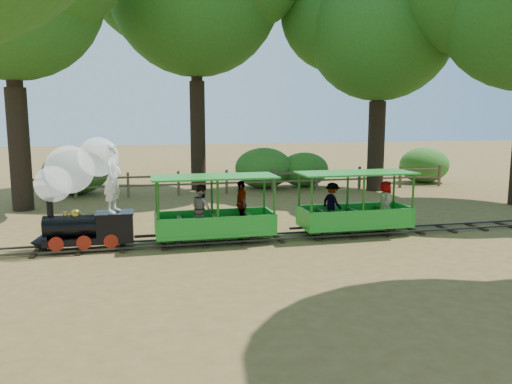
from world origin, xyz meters
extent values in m
plane|color=olive|center=(0.00, 0.00, 0.00)|extent=(90.00, 90.00, 0.00)
cube|color=#3F3D3A|center=(0.00, -0.30, 0.08)|extent=(22.00, 0.05, 0.05)
cube|color=#3F3D3A|center=(0.00, 0.30, 0.08)|extent=(22.00, 0.05, 0.05)
cube|color=#382314|center=(0.00, 0.00, 0.03)|extent=(0.12, 1.00, 0.05)
cube|color=#382314|center=(-5.00, 0.00, 0.03)|extent=(0.12, 1.00, 0.05)
cube|color=#382314|center=(5.00, 0.00, 0.03)|extent=(0.12, 1.00, 0.05)
cube|color=black|center=(-5.77, 0.00, 0.27)|extent=(2.09, 0.67, 0.17)
cylinder|color=black|center=(-6.10, 0.00, 0.62)|extent=(1.33, 0.53, 0.53)
cylinder|color=black|center=(-6.62, 0.00, 1.10)|extent=(0.15, 0.15, 0.42)
sphere|color=#AF8D2A|center=(-6.05, 0.00, 0.91)|extent=(0.25, 0.25, 0.25)
cylinder|color=#AF8D2A|center=(-6.29, 0.00, 0.93)|extent=(0.10, 0.10, 0.10)
cube|color=black|center=(-5.15, 0.00, 0.62)|extent=(0.86, 0.67, 0.52)
cube|color=black|center=(-5.15, 0.00, 0.90)|extent=(0.90, 0.72, 0.04)
cone|color=black|center=(-6.91, 0.00, 0.25)|extent=(0.43, 0.61, 0.61)
cylinder|color=#AF8D2A|center=(-6.79, 0.00, 0.72)|extent=(0.10, 0.13, 0.13)
cylinder|color=maroon|center=(-6.48, -0.34, 0.27)|extent=(0.34, 0.06, 0.34)
cylinder|color=maroon|center=(-6.48, 0.34, 0.27)|extent=(0.34, 0.06, 0.34)
cylinder|color=maroon|center=(-5.86, -0.34, 0.27)|extent=(0.34, 0.06, 0.34)
cylinder|color=maroon|center=(-5.86, 0.34, 0.27)|extent=(0.34, 0.06, 0.34)
cylinder|color=maroon|center=(-5.24, -0.34, 0.27)|extent=(0.34, 0.06, 0.34)
cylinder|color=maroon|center=(-5.24, 0.34, 0.27)|extent=(0.34, 0.06, 0.34)
sphere|color=white|center=(-6.53, 0.05, 1.64)|extent=(0.86, 0.86, 0.86)
sphere|color=white|center=(-6.15, 0.10, 1.97)|extent=(1.14, 1.14, 1.14)
sphere|color=white|center=(-5.48, 0.15, 2.26)|extent=(0.95, 0.95, 0.95)
imported|color=white|center=(-5.16, -0.04, 1.76)|extent=(0.57, 0.71, 1.69)
cube|color=green|center=(-2.69, 0.00, 0.29)|extent=(3.01, 1.15, 0.09)
cube|color=#1E5814|center=(-2.69, 0.00, 0.19)|extent=(2.71, 0.44, 0.12)
cube|color=green|center=(-2.69, -0.54, 0.56)|extent=(3.01, 0.05, 0.44)
cube|color=green|center=(-2.69, 0.54, 0.56)|extent=(3.01, 0.05, 0.44)
cube|color=green|center=(-2.69, 0.00, 1.71)|extent=(3.14, 1.28, 0.04)
cylinder|color=#1E5814|center=(-4.12, -0.52, 1.00)|extent=(0.06, 0.06, 1.42)
cylinder|color=#1E5814|center=(-4.12, 0.52, 1.00)|extent=(0.06, 0.06, 1.42)
cylinder|color=#1E5814|center=(-1.25, -0.52, 1.00)|extent=(0.06, 0.06, 1.42)
cylinder|color=#1E5814|center=(-1.25, 0.52, 1.00)|extent=(0.06, 0.06, 1.42)
cube|color=#1E5814|center=(-3.59, 0.00, 0.52)|extent=(0.11, 0.97, 0.35)
cube|color=#1E5814|center=(-2.69, 0.00, 0.52)|extent=(0.11, 0.97, 0.35)
cube|color=#1E5814|center=(-1.78, 0.00, 0.52)|extent=(0.11, 0.97, 0.35)
cylinder|color=black|center=(-3.65, -0.30, 0.22)|extent=(0.25, 0.05, 0.25)
cylinder|color=black|center=(-3.65, 0.30, 0.22)|extent=(0.25, 0.05, 0.25)
cylinder|color=black|center=(-1.72, -0.30, 0.22)|extent=(0.25, 0.05, 0.25)
cylinder|color=black|center=(-1.72, 0.30, 0.22)|extent=(0.25, 0.05, 0.25)
imported|color=gray|center=(-3.05, -0.23, 0.95)|extent=(0.62, 0.71, 1.22)
imported|color=gray|center=(-1.95, 0.22, 0.95)|extent=(0.31, 0.72, 1.22)
cube|color=green|center=(1.17, 0.00, 0.29)|extent=(3.01, 1.15, 0.09)
cube|color=#1E5814|center=(1.17, 0.00, 0.19)|extent=(2.71, 0.44, 0.12)
cube|color=green|center=(1.17, -0.54, 0.56)|extent=(3.01, 0.05, 0.44)
cube|color=green|center=(1.17, 0.54, 0.56)|extent=(3.01, 0.05, 0.44)
cube|color=green|center=(1.17, 0.00, 1.71)|extent=(3.14, 1.28, 0.04)
cylinder|color=#1E5814|center=(-0.26, -0.52, 1.00)|extent=(0.06, 0.06, 1.42)
cylinder|color=#1E5814|center=(-0.26, 0.52, 1.00)|extent=(0.06, 0.06, 1.42)
cylinder|color=#1E5814|center=(2.60, -0.52, 1.00)|extent=(0.06, 0.06, 1.42)
cylinder|color=#1E5814|center=(2.60, 0.52, 1.00)|extent=(0.06, 0.06, 1.42)
cube|color=#1E5814|center=(0.27, 0.00, 0.52)|extent=(0.11, 0.97, 0.35)
cube|color=#1E5814|center=(1.17, 0.00, 0.52)|extent=(0.11, 0.97, 0.35)
cube|color=#1E5814|center=(2.07, 0.00, 0.52)|extent=(0.11, 0.97, 0.35)
cylinder|color=black|center=(0.21, -0.30, 0.22)|extent=(0.25, 0.05, 0.25)
cylinder|color=black|center=(0.21, 0.30, 0.22)|extent=(0.25, 0.05, 0.25)
cylinder|color=black|center=(2.13, -0.30, 0.22)|extent=(0.25, 0.05, 0.25)
cylinder|color=black|center=(2.13, 0.30, 0.22)|extent=(0.25, 0.05, 0.25)
imported|color=gray|center=(0.58, 0.17, 0.89)|extent=(0.63, 0.81, 1.10)
imported|color=gray|center=(1.99, -0.17, 0.91)|extent=(0.54, 0.65, 1.15)
cylinder|color=#2D2116|center=(-8.50, 6.00, 2.09)|extent=(0.70, 0.70, 4.18)
cylinder|color=#2D2116|center=(-8.50, 6.00, 5.38)|extent=(0.52, 0.53, 2.39)
cylinder|color=#2D2116|center=(-2.00, 9.50, 2.36)|extent=(0.66, 0.66, 4.71)
cylinder|color=#2D2116|center=(-2.00, 9.50, 6.06)|extent=(0.50, 0.50, 2.69)
cylinder|color=#2D2116|center=(5.50, 7.50, 1.93)|extent=(0.72, 0.72, 3.86)
cylinder|color=#2D2116|center=(5.50, 7.50, 4.96)|extent=(0.54, 0.54, 2.20)
sphere|color=#2C561B|center=(5.50, 7.50, 7.01)|extent=(6.30, 6.30, 6.30)
sphere|color=#2C561B|center=(7.08, 6.55, 7.79)|extent=(4.73, 4.73, 4.73)
sphere|color=#2C561B|center=(4.08, 8.60, 7.64)|extent=(5.04, 5.04, 5.04)
cube|color=brown|center=(-9.00, 8.00, 0.50)|extent=(0.10, 0.10, 1.00)
cube|color=brown|center=(-7.00, 8.00, 0.50)|extent=(0.10, 0.10, 1.00)
cube|color=brown|center=(-5.00, 8.00, 0.50)|extent=(0.10, 0.10, 1.00)
cube|color=brown|center=(-3.00, 8.00, 0.50)|extent=(0.10, 0.10, 1.00)
cube|color=brown|center=(-1.00, 8.00, 0.50)|extent=(0.10, 0.10, 1.00)
cube|color=brown|center=(1.00, 8.00, 0.50)|extent=(0.10, 0.10, 1.00)
cube|color=brown|center=(3.00, 8.00, 0.50)|extent=(0.10, 0.10, 1.00)
cube|color=brown|center=(5.00, 8.00, 0.50)|extent=(0.10, 0.10, 1.00)
cube|color=brown|center=(7.00, 8.00, 0.50)|extent=(0.10, 0.10, 1.00)
cube|color=brown|center=(9.00, 8.00, 0.50)|extent=(0.10, 0.10, 1.00)
cube|color=brown|center=(0.00, 8.00, 0.80)|extent=(18.00, 0.06, 0.08)
cube|color=brown|center=(0.00, 8.00, 0.45)|extent=(18.00, 0.06, 0.08)
ellipsoid|color=#2D6B1E|center=(-7.13, 9.30, 0.93)|extent=(2.68, 2.06, 1.85)
ellipsoid|color=#2D6B1E|center=(0.93, 9.30, 0.91)|extent=(2.63, 2.02, 1.82)
ellipsoid|color=#2D6B1E|center=(2.84, 9.30, 0.79)|extent=(2.28, 1.76, 1.58)
ellipsoid|color=#2D6B1E|center=(9.00, 9.30, 0.86)|extent=(2.50, 1.92, 1.73)
camera|label=1|loc=(-4.50, -12.42, 3.24)|focal=35.00mm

